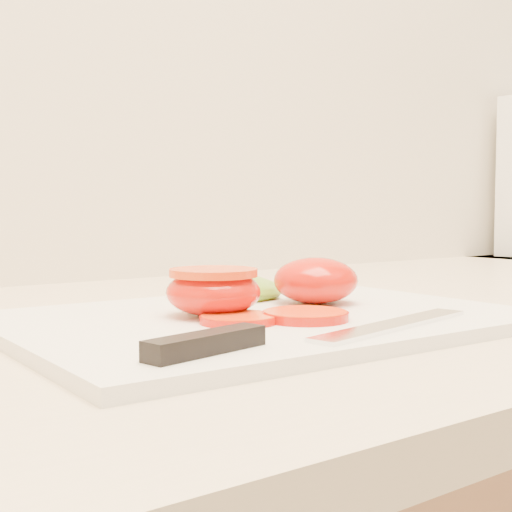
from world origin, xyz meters
TOP-DOWN VIEW (x-y plane):
  - cutting_board at (-0.61, 1.60)m, footprint 0.40×0.29m
  - tomato_half_dome at (-0.53, 1.62)m, footprint 0.07×0.07m
  - tomato_half_cut at (-0.65, 1.62)m, footprint 0.07×0.07m
  - tomato_slice_0 at (-0.60, 1.56)m, footprint 0.06×0.06m
  - tomato_slice_1 at (-0.65, 1.58)m, footprint 0.06×0.06m
  - lettuce_leaf_0 at (-0.57, 1.69)m, footprint 0.12×0.11m
  - knife at (-0.66, 1.50)m, footprint 0.28×0.06m

SIDE VIEW (x-z plane):
  - cutting_board at x=-0.61m, z-range 0.93..0.94m
  - tomato_slice_1 at x=-0.65m, z-range 0.94..0.95m
  - tomato_slice_0 at x=-0.60m, z-range 0.94..0.95m
  - knife at x=-0.66m, z-range 0.94..0.95m
  - lettuce_leaf_0 at x=-0.57m, z-range 0.94..0.96m
  - tomato_half_dome at x=-0.53m, z-range 0.94..0.98m
  - tomato_half_cut at x=-0.65m, z-range 0.94..0.98m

